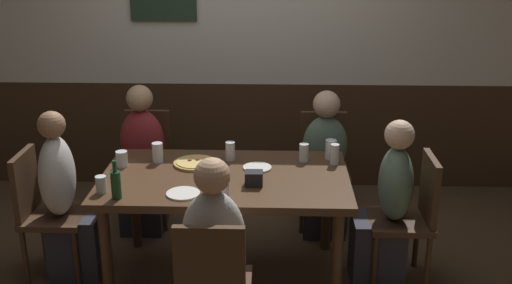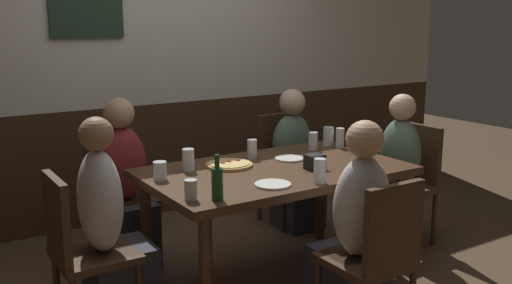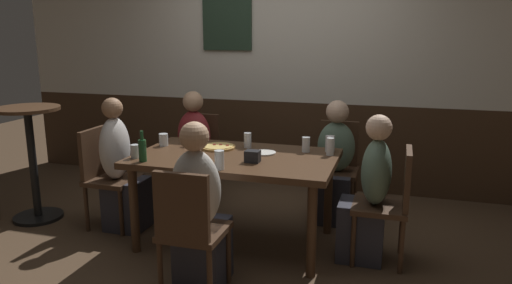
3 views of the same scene
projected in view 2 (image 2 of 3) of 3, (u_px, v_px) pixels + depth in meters
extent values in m
plane|color=#4C3826|center=(274.00, 279.00, 3.69)|extent=(12.00, 12.00, 0.00)
cube|color=#3D2819|center=(166.00, 157.00, 4.95)|extent=(6.40, 0.10, 0.95)
cube|color=beige|center=(161.00, 2.00, 4.68)|extent=(6.40, 0.10, 1.65)
cube|color=#472D1C|center=(275.00, 172.00, 3.54)|extent=(1.60, 0.96, 0.05)
cylinder|color=#472D1C|center=(206.00, 278.00, 2.92)|extent=(0.07, 0.07, 0.69)
cylinder|color=#472D1C|center=(400.00, 226.00, 3.67)|extent=(0.07, 0.07, 0.69)
cylinder|color=#472D1C|center=(146.00, 231.00, 3.58)|extent=(0.07, 0.07, 0.69)
cylinder|color=#472D1C|center=(321.00, 195.00, 4.32)|extent=(0.07, 0.07, 0.69)
cube|color=#422B1C|center=(402.00, 187.00, 4.21)|extent=(0.40, 0.40, 0.04)
cube|color=#422B1C|center=(421.00, 153.00, 4.25)|extent=(0.04, 0.36, 0.43)
cylinder|color=#422B1C|center=(401.00, 228.00, 4.03)|extent=(0.04, 0.04, 0.41)
cylinder|color=#422B1C|center=(367.00, 214.00, 4.31)|extent=(0.04, 0.04, 0.41)
cylinder|color=#422B1C|center=(434.00, 219.00, 4.21)|extent=(0.04, 0.04, 0.41)
cylinder|color=#422B1C|center=(399.00, 207.00, 4.49)|extent=(0.04, 0.04, 0.41)
cube|color=#422B1C|center=(365.00, 261.00, 2.93)|extent=(0.40, 0.40, 0.04)
cube|color=#422B1C|center=(394.00, 228.00, 2.74)|extent=(0.36, 0.04, 0.43)
cylinder|color=#422B1C|center=(365.00, 281.00, 3.21)|extent=(0.04, 0.04, 0.41)
cube|color=#422B1C|center=(96.00, 255.00, 3.00)|extent=(0.40, 0.40, 0.04)
cube|color=#422B1C|center=(57.00, 219.00, 2.86)|extent=(0.04, 0.36, 0.43)
cylinder|color=#422B1C|center=(118.00, 275.00, 3.28)|extent=(0.04, 0.04, 0.41)
cube|color=#422B1C|center=(121.00, 201.00, 3.90)|extent=(0.40, 0.40, 0.04)
cube|color=#422B1C|center=(111.00, 162.00, 4.00)|extent=(0.36, 0.04, 0.43)
cylinder|color=#422B1C|center=(156.00, 235.00, 3.90)|extent=(0.04, 0.04, 0.41)
cylinder|color=#422B1C|center=(107.00, 245.00, 3.72)|extent=(0.04, 0.04, 0.41)
cylinder|color=#422B1C|center=(137.00, 220.00, 4.18)|extent=(0.04, 0.04, 0.41)
cylinder|color=#422B1C|center=(91.00, 229.00, 4.00)|extent=(0.04, 0.04, 0.41)
cube|color=#422B1C|center=(288.00, 172.00, 4.65)|extent=(0.40, 0.40, 0.04)
cube|color=#422B1C|center=(276.00, 139.00, 4.75)|extent=(0.36, 0.04, 0.43)
cylinder|color=#422B1C|center=(317.00, 200.00, 4.65)|extent=(0.04, 0.04, 0.41)
cylinder|color=#422B1C|center=(283.00, 207.00, 4.47)|extent=(0.04, 0.04, 0.41)
cylinder|color=#422B1C|center=(292.00, 190.00, 4.93)|extent=(0.04, 0.04, 0.41)
cylinder|color=#422B1C|center=(259.00, 196.00, 4.75)|extent=(0.04, 0.04, 0.41)
cube|color=#2D2D38|center=(388.00, 217.00, 4.18)|extent=(0.34, 0.32, 0.45)
ellipsoid|color=#56705B|center=(400.00, 153.00, 4.13)|extent=(0.22, 0.34, 0.49)
sphere|color=#DBB293|center=(403.00, 107.00, 4.06)|extent=(0.19, 0.19, 0.19)
ellipsoid|color=beige|center=(362.00, 206.00, 2.91)|extent=(0.34, 0.22, 0.52)
sphere|color=tan|center=(365.00, 139.00, 2.83)|extent=(0.19, 0.19, 0.19)
ellipsoid|color=silver|center=(100.00, 201.00, 2.96)|extent=(0.22, 0.34, 0.54)
sphere|color=#936B4C|center=(96.00, 134.00, 2.89)|extent=(0.18, 0.18, 0.18)
cube|color=#2D2D38|center=(130.00, 235.00, 3.84)|extent=(0.32, 0.34, 0.45)
ellipsoid|color=maroon|center=(121.00, 164.00, 3.81)|extent=(0.34, 0.22, 0.50)
sphere|color=tan|center=(119.00, 113.00, 3.74)|extent=(0.20, 0.20, 0.20)
cube|color=#2D2D38|center=(298.00, 200.00, 4.59)|extent=(0.32, 0.34, 0.45)
ellipsoid|color=#56705B|center=(292.00, 142.00, 4.56)|extent=(0.34, 0.22, 0.46)
sphere|color=#DBB293|center=(292.00, 102.00, 4.50)|extent=(0.21, 0.21, 0.21)
cylinder|color=tan|center=(229.00, 165.00, 3.58)|extent=(0.29, 0.29, 0.02)
cylinder|color=#DBB760|center=(229.00, 163.00, 3.57)|extent=(0.26, 0.26, 0.01)
cylinder|color=maroon|center=(238.00, 160.00, 3.63)|extent=(0.03, 0.03, 0.00)
cylinder|color=maroon|center=(229.00, 161.00, 3.60)|extent=(0.03, 0.03, 0.00)
cylinder|color=maroon|center=(223.00, 162.00, 3.56)|extent=(0.03, 0.03, 0.00)
cylinder|color=silver|center=(328.00, 136.00, 4.17)|extent=(0.08, 0.08, 0.13)
cylinder|color=#331E14|center=(328.00, 140.00, 4.18)|extent=(0.07, 0.07, 0.08)
cylinder|color=silver|center=(191.00, 190.00, 2.90)|extent=(0.07, 0.07, 0.11)
cylinder|color=#B26623|center=(191.00, 193.00, 2.90)|extent=(0.06, 0.06, 0.07)
cylinder|color=silver|center=(320.00, 171.00, 3.20)|extent=(0.07, 0.07, 0.14)
cylinder|color=#C6842D|center=(320.00, 178.00, 3.21)|extent=(0.06, 0.06, 0.06)
cylinder|color=silver|center=(313.00, 141.00, 4.03)|extent=(0.06, 0.06, 0.12)
cylinder|color=#B26623|center=(313.00, 146.00, 4.04)|extent=(0.06, 0.06, 0.06)
cylinder|color=silver|center=(252.00, 149.00, 3.77)|extent=(0.06, 0.06, 0.13)
cylinder|color=#B26623|center=(252.00, 154.00, 3.77)|extent=(0.06, 0.06, 0.06)
cylinder|color=silver|center=(160.00, 171.00, 3.27)|extent=(0.08, 0.08, 0.11)
cylinder|color=#C6842D|center=(160.00, 173.00, 3.27)|extent=(0.07, 0.07, 0.07)
cylinder|color=silver|center=(340.00, 138.00, 4.10)|extent=(0.06, 0.06, 0.14)
cylinder|color=#331E14|center=(340.00, 143.00, 4.10)|extent=(0.05, 0.05, 0.06)
cylinder|color=silver|center=(188.00, 160.00, 3.46)|extent=(0.07, 0.07, 0.14)
cylinder|color=silver|center=(188.00, 163.00, 3.46)|extent=(0.06, 0.06, 0.09)
cylinder|color=#194723|center=(217.00, 184.00, 2.89)|extent=(0.06, 0.06, 0.17)
cylinder|color=#194723|center=(217.00, 161.00, 2.87)|extent=(0.03, 0.03, 0.07)
cylinder|color=white|center=(273.00, 184.00, 3.16)|extent=(0.20, 0.20, 0.01)
cylinder|color=white|center=(289.00, 159.00, 3.75)|extent=(0.19, 0.19, 0.01)
cube|color=black|center=(315.00, 162.00, 3.51)|extent=(0.11, 0.09, 0.09)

